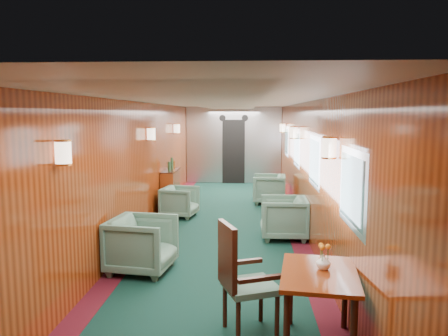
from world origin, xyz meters
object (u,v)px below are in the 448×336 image
object	(u,v)px
armchair_left_near	(142,244)
side_chair	(240,275)
credenza	(171,188)
armchair_right_far	(269,189)
armchair_right_near	(284,218)
dining_table	(319,284)
armchair_left_far	(180,202)

from	to	relation	value
armchair_left_near	side_chair	bearing A→B (deg)	-132.03
credenza	armchair_right_far	distance (m)	2.40
armchair_right_far	credenza	bearing A→B (deg)	-71.16
armchair_left_near	armchair_right_near	bearing A→B (deg)	-41.76
credenza	armchair_left_near	size ratio (longest dim) A/B	1.38
side_chair	armchair_left_near	distance (m)	2.20
armchair_left_near	armchair_right_far	distance (m)	5.15
credenza	side_chair	bearing A→B (deg)	-73.42
dining_table	side_chair	world-z (taller)	side_chair
dining_table	armchair_right_far	xyz separation A→B (m)	(-0.16, 6.64, -0.26)
dining_table	armchair_right_near	bearing A→B (deg)	98.03
armchair_left_far	armchair_right_far	size ratio (longest dim) A/B	0.91
armchair_right_far	armchair_left_near	bearing A→B (deg)	-18.65
credenza	armchair_left_far	world-z (taller)	credenza
side_chair	armchair_left_far	xyz separation A→B (m)	(-1.38, 4.93, -0.29)
credenza	armchair_left_far	xyz separation A→B (m)	(0.35, -0.90, -0.13)
credenza	armchair_right_far	world-z (taller)	credenza
side_chair	armchair_left_far	world-z (taller)	side_chair
armchair_left_far	armchair_right_near	xyz separation A→B (m)	(2.08, -1.49, 0.04)
dining_table	credenza	distance (m)	6.51
armchair_left_near	armchair_right_near	xyz separation A→B (m)	(2.09, 1.75, -0.02)
armchair_left_far	armchair_right_near	world-z (taller)	armchair_right_near
armchair_right_near	armchair_right_far	bearing A→B (deg)	-177.08
armchair_left_far	armchair_right_near	bearing A→B (deg)	-115.26
side_chair	armchair_left_far	bearing A→B (deg)	84.24
dining_table	armchair_left_near	distance (m)	2.85
dining_table	armchair_right_near	world-z (taller)	same
armchair_left_far	armchair_right_near	size ratio (longest dim) A/B	0.88
armchair_left_far	armchair_right_far	bearing A→B (deg)	-41.89
armchair_left_near	credenza	bearing A→B (deg)	13.07
armchair_right_near	armchair_left_near	bearing A→B (deg)	-49.49
credenza	armchair_left_far	bearing A→B (deg)	-68.46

